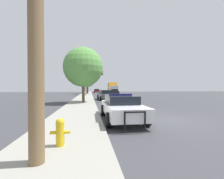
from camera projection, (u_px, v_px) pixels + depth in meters
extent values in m
plane|color=#3D3D42|center=(165.00, 119.00, 8.53)|extent=(110.00, 110.00, 0.00)
cube|color=#99968C|center=(73.00, 121.00, 7.77)|extent=(3.00, 110.00, 0.13)
cube|color=white|center=(121.00, 109.00, 8.38)|extent=(1.84, 4.89, 0.58)
cube|color=black|center=(121.00, 99.00, 8.61)|extent=(1.58, 2.55, 0.45)
cylinder|color=black|center=(147.00, 119.00, 7.01)|extent=(0.24, 0.70, 0.70)
cylinder|color=black|center=(109.00, 120.00, 6.76)|extent=(0.24, 0.70, 0.70)
cylinder|color=black|center=(130.00, 109.00, 10.01)|extent=(0.24, 0.70, 0.70)
cylinder|color=black|center=(103.00, 110.00, 9.75)|extent=(0.24, 0.70, 0.70)
cylinder|color=black|center=(145.00, 120.00, 5.91)|extent=(0.07, 0.07, 0.71)
cylinder|color=black|center=(125.00, 121.00, 5.79)|extent=(0.07, 0.07, 0.71)
cylinder|color=black|center=(135.00, 112.00, 5.84)|extent=(0.87, 0.07, 0.07)
cube|color=navy|center=(121.00, 95.00, 8.61)|extent=(1.31, 0.21, 0.09)
cube|color=navy|center=(137.00, 108.00, 8.51)|extent=(0.02, 3.52, 0.16)
cylinder|color=gold|center=(60.00, 135.00, 4.35)|extent=(0.24, 0.24, 0.65)
sphere|color=gold|center=(60.00, 122.00, 4.34)|extent=(0.25, 0.25, 0.25)
cylinder|color=gold|center=(53.00, 133.00, 4.32)|extent=(0.17, 0.09, 0.09)
cylinder|color=gold|center=(67.00, 132.00, 4.38)|extent=(0.17, 0.09, 0.09)
cylinder|color=#424247|center=(86.00, 83.00, 31.33)|extent=(0.16, 0.16, 5.33)
cylinder|color=#424247|center=(94.00, 71.00, 31.55)|extent=(3.42, 0.11, 0.11)
cube|color=black|center=(102.00, 73.00, 31.81)|extent=(0.30, 0.24, 0.90)
sphere|color=red|center=(102.00, 72.00, 31.68)|extent=(0.20, 0.20, 0.20)
sphere|color=orange|center=(102.00, 73.00, 31.68)|extent=(0.20, 0.20, 0.20)
sphere|color=green|center=(102.00, 75.00, 31.69)|extent=(0.20, 0.20, 0.20)
cube|color=black|center=(115.00, 92.00, 36.10)|extent=(2.00, 4.77, 0.64)
cube|color=black|center=(114.00, 90.00, 36.33)|extent=(1.62, 2.52, 0.43)
cylinder|color=black|center=(119.00, 94.00, 34.74)|extent=(0.28, 0.73, 0.71)
cylinder|color=black|center=(112.00, 94.00, 34.59)|extent=(0.28, 0.73, 0.71)
cylinder|color=black|center=(117.00, 93.00, 37.63)|extent=(0.28, 0.73, 0.71)
cylinder|color=black|center=(111.00, 93.00, 37.48)|extent=(0.28, 0.73, 0.71)
cube|color=maroon|center=(97.00, 91.00, 52.40)|extent=(2.15, 4.73, 0.53)
cube|color=black|center=(97.00, 90.00, 52.16)|extent=(1.74, 2.51, 0.42)
cylinder|color=black|center=(94.00, 92.00, 53.76)|extent=(0.29, 0.69, 0.68)
cylinder|color=black|center=(99.00, 92.00, 53.89)|extent=(0.29, 0.69, 0.68)
cylinder|color=black|center=(94.00, 92.00, 50.91)|extent=(0.29, 0.69, 0.68)
cylinder|color=black|center=(99.00, 92.00, 51.04)|extent=(0.29, 0.69, 0.68)
cube|color=#474C51|center=(105.00, 95.00, 22.13)|extent=(2.16, 4.48, 0.59)
cube|color=black|center=(106.00, 92.00, 21.91)|extent=(1.73, 2.38, 0.51)
cylinder|color=black|center=(98.00, 97.00, 23.24)|extent=(0.30, 0.70, 0.68)
cylinder|color=black|center=(109.00, 97.00, 23.65)|extent=(0.30, 0.70, 0.68)
cylinder|color=black|center=(101.00, 98.00, 20.62)|extent=(0.30, 0.70, 0.68)
cylinder|color=black|center=(113.00, 98.00, 21.03)|extent=(0.30, 0.70, 0.68)
cube|color=silver|center=(114.00, 89.00, 39.50)|extent=(2.34, 2.09, 1.84)
cube|color=orange|center=(112.00, 87.00, 43.03)|extent=(2.48, 5.21, 2.71)
cylinder|color=black|center=(118.00, 93.00, 39.83)|extent=(0.32, 0.91, 0.90)
cylinder|color=black|center=(109.00, 93.00, 39.60)|extent=(0.32, 0.91, 0.90)
cylinder|color=black|center=(116.00, 92.00, 44.11)|extent=(0.32, 0.91, 0.90)
cylinder|color=black|center=(108.00, 92.00, 43.88)|extent=(0.32, 0.91, 0.90)
cylinder|color=brown|center=(87.00, 89.00, 41.32)|extent=(0.47, 0.47, 2.73)
sphere|color=#5B9947|center=(87.00, 80.00, 41.28)|extent=(4.14, 4.14, 4.14)
cylinder|color=brown|center=(83.00, 90.00, 17.23)|extent=(0.33, 0.33, 2.78)
sphere|color=#5B9947|center=(83.00, 67.00, 17.20)|extent=(4.54, 4.54, 4.54)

